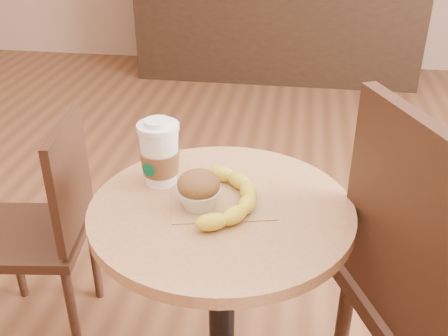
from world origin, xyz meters
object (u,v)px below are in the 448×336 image
coffee_cup (160,155)px  banana (231,197)px  chair_left (47,225)px  muffin (199,190)px  chair_right (440,301)px  cafe_table (222,285)px

coffee_cup → banana: size_ratio=0.60×
chair_left → coffee_cup: (0.46, -0.19, 0.39)m
muffin → coffee_cup: bearing=140.0°
chair_left → muffin: (0.57, -0.29, 0.36)m
banana → muffin: bearing=-163.1°
muffin → chair_right: bearing=-3.8°
chair_right → banana: bearing=59.8°
chair_left → banana: size_ratio=2.73×
muffin → cafe_table: bearing=16.6°
cafe_table → chair_left: chair_left is taller
coffee_cup → banana: coffee_cup is taller
chair_right → chair_left: bearing=50.5°
muffin → banana: bearing=15.0°
muffin → banana: (0.07, 0.02, -0.03)m
chair_left → coffee_cup: 0.63m
cafe_table → coffee_cup: size_ratio=4.33×
chair_left → banana: 0.78m
chair_right → coffee_cup: size_ratio=6.02×
cafe_table → muffin: (-0.05, -0.02, 0.29)m
chair_right → banana: (-0.50, 0.06, 0.20)m
cafe_table → banana: bearing=11.3°
chair_right → coffee_cup: bearing=55.2°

